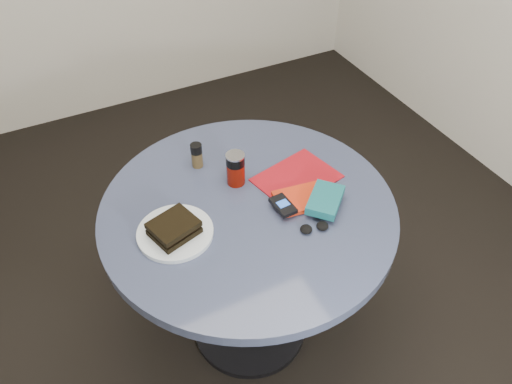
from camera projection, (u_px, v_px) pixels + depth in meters
name	position (u px, v px, depth m)	size (l,w,h in m)	color
ground	(250.00, 327.00, 2.19)	(4.00, 4.00, 0.00)	black
table	(249.00, 238.00, 1.79)	(1.00, 1.00, 0.75)	black
plate	(175.00, 233.00, 1.57)	(0.24, 0.24, 0.02)	silver
sandwich	(174.00, 228.00, 1.55)	(0.16, 0.15, 0.05)	black
soda_can	(236.00, 169.00, 1.72)	(0.07, 0.07, 0.12)	#6E1105
pepper_grinder	(197.00, 155.00, 1.79)	(0.05, 0.05, 0.10)	#47381E
magazine	(297.00, 178.00, 1.77)	(0.28, 0.21, 0.00)	maroon
red_book	(303.00, 198.00, 1.68)	(0.18, 0.12, 0.02)	red
novel	(325.00, 200.00, 1.64)	(0.15, 0.10, 0.03)	#13545B
mp3_player	(283.00, 205.00, 1.64)	(0.06, 0.10, 0.02)	black
headphones	(314.00, 228.00, 1.59)	(0.10, 0.06, 0.02)	black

